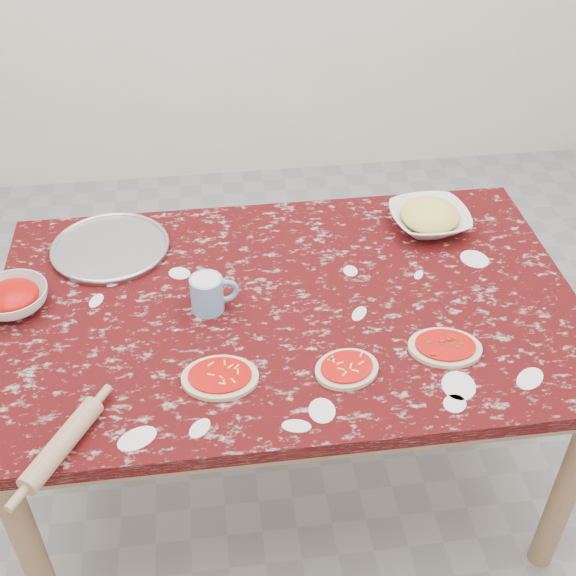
{
  "coord_description": "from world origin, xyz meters",
  "views": [
    {
      "loc": [
        -0.2,
        -1.52,
        2.06
      ],
      "look_at": [
        0.0,
        0.0,
        0.8
      ],
      "focal_mm": 45.88,
      "sensor_mm": 36.0,
      "label": 1
    }
  ],
  "objects_px": {
    "cheese_bowl": "(429,220)",
    "flour_mug": "(208,293)",
    "worktable": "(288,324)",
    "rolling_pin": "(62,444)",
    "pizza_tray": "(110,248)",
    "sauce_bowl": "(13,299)"
  },
  "relations": [
    {
      "from": "cheese_bowl",
      "to": "rolling_pin",
      "type": "relative_size",
      "value": 0.97
    },
    {
      "from": "worktable",
      "to": "rolling_pin",
      "type": "height_order",
      "value": "rolling_pin"
    },
    {
      "from": "flour_mug",
      "to": "rolling_pin",
      "type": "relative_size",
      "value": 0.53
    },
    {
      "from": "worktable",
      "to": "sauce_bowl",
      "type": "relative_size",
      "value": 8.36
    },
    {
      "from": "pizza_tray",
      "to": "rolling_pin",
      "type": "height_order",
      "value": "rolling_pin"
    },
    {
      "from": "worktable",
      "to": "sauce_bowl",
      "type": "xyz_separation_m",
      "value": [
        -0.74,
        0.07,
        0.11
      ]
    },
    {
      "from": "pizza_tray",
      "to": "rolling_pin",
      "type": "xyz_separation_m",
      "value": [
        -0.06,
        -0.75,
        0.02
      ]
    },
    {
      "from": "cheese_bowl",
      "to": "pizza_tray",
      "type": "bearing_deg",
      "value": 179.64
    },
    {
      "from": "pizza_tray",
      "to": "sauce_bowl",
      "type": "relative_size",
      "value": 1.79
    },
    {
      "from": "pizza_tray",
      "to": "rolling_pin",
      "type": "relative_size",
      "value": 1.38
    },
    {
      "from": "worktable",
      "to": "flour_mug",
      "type": "bearing_deg",
      "value": 179.67
    },
    {
      "from": "pizza_tray",
      "to": "cheese_bowl",
      "type": "xyz_separation_m",
      "value": [
        0.98,
        -0.01,
        0.02
      ]
    },
    {
      "from": "rolling_pin",
      "to": "sauce_bowl",
      "type": "bearing_deg",
      "value": 109.54
    },
    {
      "from": "cheese_bowl",
      "to": "worktable",
      "type": "bearing_deg",
      "value": -148.03
    },
    {
      "from": "worktable",
      "to": "flour_mug",
      "type": "distance_m",
      "value": 0.25
    },
    {
      "from": "worktable",
      "to": "pizza_tray",
      "type": "distance_m",
      "value": 0.59
    },
    {
      "from": "flour_mug",
      "to": "cheese_bowl",
      "type": "bearing_deg",
      "value": 23.27
    },
    {
      "from": "cheese_bowl",
      "to": "flour_mug",
      "type": "relative_size",
      "value": 1.82
    },
    {
      "from": "pizza_tray",
      "to": "flour_mug",
      "type": "height_order",
      "value": "flour_mug"
    },
    {
      "from": "flour_mug",
      "to": "rolling_pin",
      "type": "height_order",
      "value": "flour_mug"
    },
    {
      "from": "cheese_bowl",
      "to": "flour_mug",
      "type": "distance_m",
      "value": 0.76
    },
    {
      "from": "worktable",
      "to": "cheese_bowl",
      "type": "xyz_separation_m",
      "value": [
        0.48,
        0.3,
        0.11
      ]
    }
  ]
}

